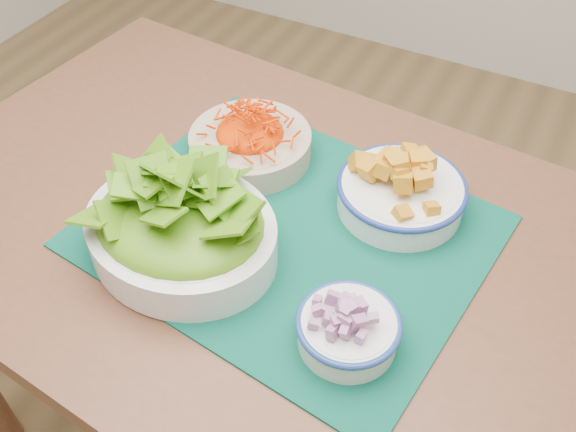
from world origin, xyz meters
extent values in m
cube|color=brown|center=(0.15, 0.18, 0.73)|extent=(1.21, 0.87, 0.04)
cylinder|color=brown|center=(-0.33, 0.55, 0.35)|extent=(0.06, 0.06, 0.71)
cylinder|color=brown|center=(0.69, 0.45, 0.35)|extent=(0.06, 0.06, 0.71)
cube|color=#013227|center=(0.21, 0.18, 0.75)|extent=(0.61, 0.53, 0.00)
cylinder|color=#BEAA8D|center=(0.08, 0.31, 0.78)|extent=(0.21, 0.21, 0.05)
ellipsoid|color=#F44000|center=(0.08, 0.31, 0.82)|extent=(0.18, 0.18, 0.04)
cylinder|color=white|center=(0.34, 0.31, 0.78)|extent=(0.23, 0.23, 0.05)
torus|color=navy|center=(0.34, 0.31, 0.80)|extent=(0.20, 0.20, 0.01)
ellipsoid|color=orange|center=(0.34, 0.31, 0.83)|extent=(0.17, 0.17, 0.05)
ellipsoid|color=#367409|center=(0.10, 0.07, 0.85)|extent=(0.25, 0.21, 0.08)
cylinder|color=white|center=(0.37, 0.04, 0.78)|extent=(0.14, 0.14, 0.04)
torus|color=navy|center=(0.37, 0.04, 0.79)|extent=(0.13, 0.13, 0.01)
ellipsoid|color=#791D5D|center=(0.37, 0.04, 0.81)|extent=(0.11, 0.11, 0.02)
camera|label=1|loc=(0.52, -0.41, 1.45)|focal=40.00mm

